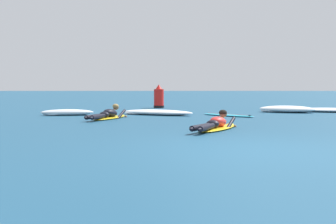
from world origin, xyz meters
The scene contains 9 objects.
ground_plane centered at (0.00, 10.00, 0.00)m, with size 120.00×120.00×0.00m, color navy.
surfer_near centered at (-0.19, 3.32, 0.13)m, with size 1.60×2.47×0.55m.
surfer_far centered at (-3.43, 6.74, 0.14)m, with size 1.26×2.46×0.55m.
drifting_surfboard centered at (0.86, 8.05, 0.03)m, with size 1.99×1.99×0.16m.
whitewater_mid_left centered at (-1.77, 8.58, 0.10)m, with size 2.92×1.87×0.21m.
whitewater_mid_right centered at (5.53, 10.29, 0.08)m, with size 2.88×1.81×0.18m.
whitewater_back centered at (3.63, 10.02, 0.13)m, with size 2.46×1.71×0.28m.
whitewater_far_band centered at (-5.20, 8.40, 0.11)m, with size 2.02×0.75×0.23m.
channel_marker_buoy centered at (-1.80, 13.52, 0.48)m, with size 0.52×0.52×1.18m.
Camera 1 is at (-1.52, -7.44, 1.17)m, focal length 44.74 mm.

